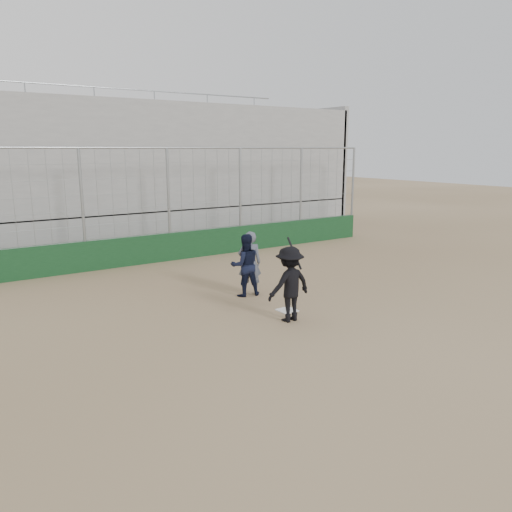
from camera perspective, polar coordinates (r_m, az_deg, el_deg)
ground at (r=12.55m, az=3.57°, el=-6.26°), size 90.00×90.00×0.00m
home_plate at (r=12.55m, az=3.57°, el=-6.21°), size 0.44×0.44×0.02m
backstop at (r=18.23m, az=-9.82°, el=2.49°), size 18.10×0.25×4.04m
bleachers at (r=22.63m, az=-15.18°, el=9.10°), size 20.25×6.70×6.98m
batter_at_plate at (r=11.62m, az=3.84°, el=-3.21°), size 1.17×0.79×1.92m
catcher_crouched at (r=13.61m, az=-1.24°, el=-2.24°), size 0.95×0.80×1.16m
umpire at (r=13.74m, az=-0.73°, el=-1.16°), size 0.76×0.63×1.59m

